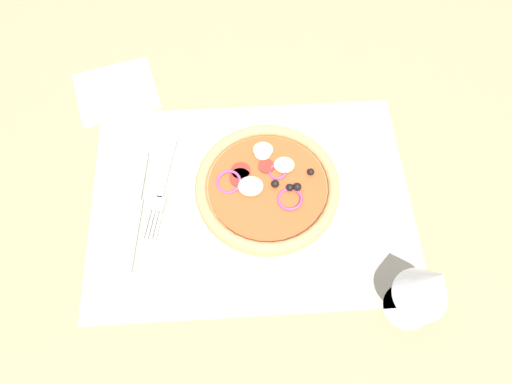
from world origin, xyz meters
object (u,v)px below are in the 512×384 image
object	(u,v)px
plate	(267,192)
knife	(135,211)
pizza	(267,186)
napkin	(116,91)
wine_glass	(429,287)
fork	(161,191)

from	to	relation	value
plate	knife	size ratio (longest dim) A/B	1.31
pizza	napkin	bearing A→B (deg)	-41.14
plate	wine_glass	size ratio (longest dim) A/B	1.77
plate	pizza	distance (cm)	1.76
knife	wine_glass	world-z (taller)	wine_glass
plate	napkin	bearing A→B (deg)	-41.22
plate	pizza	xyz separation A→B (cm)	(0.02, -0.08, 1.76)
knife	napkin	bearing A→B (deg)	-163.10
wine_glass	napkin	world-z (taller)	wine_glass
pizza	knife	xyz separation A→B (cm)	(20.33, 1.94, -2.18)
wine_glass	napkin	size ratio (longest dim) A/B	1.10
fork	napkin	world-z (taller)	fork
plate	wine_glass	xyz separation A→B (cm)	(-18.08, 18.66, 8.99)
plate	napkin	xyz separation A→B (cm)	(25.14, -22.03, -0.89)
knife	napkin	xyz separation A→B (cm)	(4.79, -23.89, -0.47)
plate	wine_glass	distance (cm)	27.49
pizza	knife	world-z (taller)	pizza
plate	knife	bearing A→B (deg)	5.24
napkin	fork	bearing A→B (deg)	112.70
pizza	fork	size ratio (longest dim) A/B	1.22
wine_glass	fork	bearing A→B (deg)	-29.98
wine_glass	napkin	bearing A→B (deg)	-43.27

